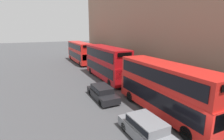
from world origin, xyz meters
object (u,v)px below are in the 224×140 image
object	(u,v)px
bus_leading	(165,87)
bus_third_in_queue	(80,51)
bus_second_in_queue	(106,62)
car_hatchback	(102,92)
car_dark_sedan	(147,129)
pedestrian	(127,74)

from	to	relation	value
bus_leading	bus_third_in_queue	size ratio (longest dim) A/B	0.90
bus_leading	bus_second_in_queue	world-z (taller)	bus_second_in_queue
bus_third_in_queue	car_hatchback	world-z (taller)	bus_third_in_queue
bus_third_in_queue	car_dark_sedan	distance (m)	28.42
bus_third_in_queue	car_dark_sedan	bearing A→B (deg)	-96.88
car_dark_sedan	car_hatchback	world-z (taller)	car_dark_sedan
car_dark_sedan	car_hatchback	bearing A→B (deg)	90.00
bus_leading	car_dark_sedan	xyz separation A→B (m)	(-3.40, -2.29, -1.60)
bus_third_in_queue	pedestrian	distance (m)	15.69
bus_third_in_queue	car_dark_sedan	world-z (taller)	bus_third_in_queue
bus_second_in_queue	car_hatchback	world-z (taller)	bus_second_in_queue
bus_leading	car_dark_sedan	bearing A→B (deg)	-146.00
car_hatchback	pedestrian	distance (m)	7.97
car_dark_sedan	bus_leading	bearing A→B (deg)	34.00
bus_leading	bus_third_in_queue	distance (m)	25.88
bus_second_in_queue	pedestrian	xyz separation A→B (m)	(2.58, -1.40, -1.70)
car_dark_sedan	bus_second_in_queue	bearing A→B (deg)	76.51
pedestrian	car_hatchback	bearing A→B (deg)	-138.65
pedestrian	bus_third_in_queue	bearing A→B (deg)	99.51
bus_third_in_queue	pedestrian	size ratio (longest dim) A/B	6.53
bus_leading	pedestrian	size ratio (longest dim) A/B	5.88
bus_leading	car_dark_sedan	distance (m)	4.40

